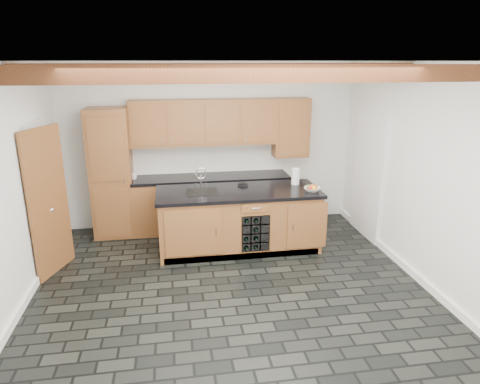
# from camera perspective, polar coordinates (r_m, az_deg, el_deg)

# --- Properties ---
(ground) EXTENTS (5.00, 5.00, 0.00)m
(ground) POSITION_cam_1_polar(r_m,az_deg,el_deg) (5.59, -1.16, -13.01)
(ground) COLOR black
(ground) RESTS_ON ground
(room_shell) EXTENTS (5.01, 5.00, 5.00)m
(room_shell) POSITION_cam_1_polar(r_m,az_deg,el_deg) (5.50, -2.92, 3.66)
(room_shell) COLOR white
(room_shell) RESTS_ON ground
(back_cabinetry) EXTENTS (3.65, 0.62, 2.20)m
(back_cabinetry) POSITION_cam_1_polar(r_m,az_deg,el_deg) (7.26, -6.64, 2.45)
(back_cabinetry) COLOR brown
(back_cabinetry) RESTS_ON ground
(island) EXTENTS (2.48, 0.96, 0.93)m
(island) POSITION_cam_1_polar(r_m,az_deg,el_deg) (6.58, -0.12, -3.71)
(island) COLOR brown
(island) RESTS_ON ground
(faucet) EXTENTS (0.45, 0.40, 0.34)m
(faucet) POSITION_cam_1_polar(r_m,az_deg,el_deg) (6.40, -5.11, 0.35)
(faucet) COLOR black
(faucet) RESTS_ON island
(kitchen_scale) EXTENTS (0.17, 0.13, 0.05)m
(kitchen_scale) POSITION_cam_1_polar(r_m,az_deg,el_deg) (6.69, 0.38, 1.05)
(kitchen_scale) COLOR black
(kitchen_scale) RESTS_ON island
(fruit_bowl) EXTENTS (0.31, 0.31, 0.06)m
(fruit_bowl) POSITION_cam_1_polar(r_m,az_deg,el_deg) (6.48, 9.57, 0.35)
(fruit_bowl) COLOR beige
(fruit_bowl) RESTS_ON island
(fruit_cluster) EXTENTS (0.16, 0.17, 0.07)m
(fruit_cluster) POSITION_cam_1_polar(r_m,az_deg,el_deg) (6.48, 9.58, 0.62)
(fruit_cluster) COLOR #B03E17
(fruit_cluster) RESTS_ON fruit_bowl
(paper_towel) EXTENTS (0.13, 0.13, 0.25)m
(paper_towel) POSITION_cam_1_polar(r_m,az_deg,el_deg) (6.79, 7.41, 2.07)
(paper_towel) COLOR white
(paper_towel) RESTS_ON island
(mug) EXTENTS (0.11, 0.11, 0.10)m
(mug) POSITION_cam_1_polar(r_m,az_deg,el_deg) (7.25, -13.94, 2.03)
(mug) COLOR white
(mug) RESTS_ON back_cabinetry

